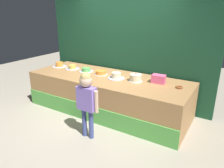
{
  "coord_description": "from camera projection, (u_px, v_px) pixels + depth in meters",
  "views": [
    {
      "loc": [
        2.35,
        -2.99,
        2.14
      ],
      "look_at": [
        0.27,
        0.38,
        0.74
      ],
      "focal_mm": 33.88,
      "sensor_mm": 36.0,
      "label": 1
    }
  ],
  "objects": [
    {
      "name": "cake_right",
      "position": [
        116.0,
        76.0,
        4.4
      ],
      "size": [
        0.36,
        0.36,
        0.13
      ],
      "color": "silver",
      "rests_on": "stage_platform"
    },
    {
      "name": "stage_platform",
      "position": [
        107.0,
        94.0,
        4.64
      ],
      "size": [
        3.51,
        1.28,
        0.78
      ],
      "color": "#B27F4C",
      "rests_on": "ground_plane"
    },
    {
      "name": "cake_center_right",
      "position": [
        101.0,
        73.0,
        4.66
      ],
      "size": [
        0.29,
        0.29,
        0.09
      ],
      "color": "silver",
      "rests_on": "stage_platform"
    },
    {
      "name": "cake_center_left",
      "position": [
        86.0,
        70.0,
        4.89
      ],
      "size": [
        0.33,
        0.33,
        0.13
      ],
      "color": "silver",
      "rests_on": "stage_platform"
    },
    {
      "name": "donut",
      "position": [
        179.0,
        87.0,
        3.86
      ],
      "size": [
        0.13,
        0.13,
        0.03
      ],
      "primitive_type": "torus",
      "color": "brown",
      "rests_on": "stage_platform"
    },
    {
      "name": "cake_left",
      "position": [
        72.0,
        67.0,
        5.11
      ],
      "size": [
        0.35,
        0.35,
        0.13
      ],
      "color": "silver",
      "rests_on": "stage_platform"
    },
    {
      "name": "ground_plane",
      "position": [
        91.0,
        121.0,
        4.27
      ],
      "size": [
        12.0,
        12.0,
        0.0
      ],
      "primitive_type": "plane",
      "color": "#ADA38E"
    },
    {
      "name": "curtain_backdrop",
      "position": [
        124.0,
        43.0,
        4.89
      ],
      "size": [
        4.16,
        0.08,
        2.82
      ],
      "primitive_type": "cube",
      "color": "#19472D",
      "rests_on": "ground_plane"
    },
    {
      "name": "child_figure",
      "position": [
        87.0,
        96.0,
        3.51
      ],
      "size": [
        0.46,
        0.21,
        1.2
      ],
      "color": "#3F4C8C",
      "rests_on": "ground_plane"
    },
    {
      "name": "cake_far_left",
      "position": [
        59.0,
        65.0,
        5.31
      ],
      "size": [
        0.36,
        0.36,
        0.12
      ],
      "color": "silver",
      "rests_on": "stage_platform"
    },
    {
      "name": "pink_box",
      "position": [
        159.0,
        79.0,
        4.11
      ],
      "size": [
        0.27,
        0.18,
        0.16
      ],
      "primitive_type": "cube",
      "rotation": [
        0.0,
        0.0,
        0.06
      ],
      "color": "#F35D91",
      "rests_on": "stage_platform"
    },
    {
      "name": "cake_far_right",
      "position": [
        136.0,
        78.0,
        4.22
      ],
      "size": [
        0.28,
        0.28,
        0.17
      ],
      "color": "white",
      "rests_on": "stage_platform"
    }
  ]
}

